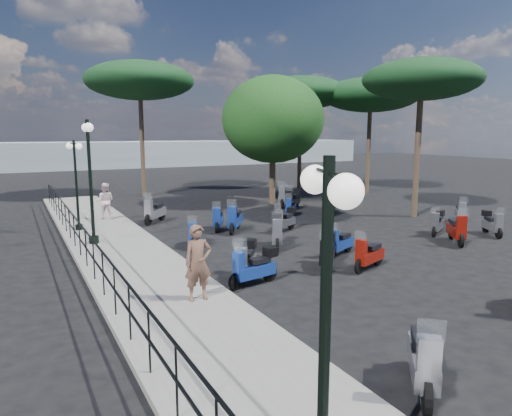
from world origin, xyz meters
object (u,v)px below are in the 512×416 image
lamp_post_0 (324,346)px  scooter_4 (195,235)px  scooter_27 (461,213)px  broadleaf_tree (273,120)px  scooter_15 (340,243)px  pine_0 (300,93)px  pine_1 (371,95)px  scooter_11 (218,220)px  pine_2 (140,81)px  scooter_16 (285,220)px  scooter_9 (277,233)px  scooter_26 (492,224)px  scooter_21 (457,230)px  scooter_29 (345,199)px  scooter_14 (369,255)px  scooter_2 (245,263)px  scooter_8 (327,253)px  scooter_23 (283,198)px  scooter_1 (424,362)px  scooter_20 (437,224)px  scooter_22 (291,208)px  scooter_5 (155,212)px  scooter_3 (254,268)px  scooter_10 (235,220)px  scooter_17 (293,200)px  lamp_post_1 (90,174)px  pine_3 (421,80)px  pedestrian_far (105,201)px  woman (198,263)px  lamp_post_2 (76,179)px

lamp_post_0 → scooter_4: 12.76m
scooter_27 → broadleaf_tree: size_ratio=0.18×
scooter_15 → pine_0: bearing=-51.6°
pine_1 → scooter_15: bearing=-134.8°
scooter_11 → scooter_15: bearing=139.3°
pine_0 → pine_2: size_ratio=0.92×
scooter_16 → scooter_9: bearing=114.9°
scooter_26 → scooter_27: bearing=-84.9°
scooter_21 → scooter_29: 8.69m
scooter_14 → scooter_27: scooter_27 is taller
scooter_15 → pine_0: pine_0 is taller
scooter_14 → broadleaf_tree: broadleaf_tree is taller
scooter_2 → scooter_8: (2.66, -0.16, -0.02)m
scooter_15 → scooter_23: scooter_23 is taller
scooter_16 → scooter_26: (6.83, -4.53, -0.01)m
scooter_1 → scooter_23: (7.62, 16.58, 0.01)m
scooter_20 → scooter_8: bearing=74.1°
scooter_15 → scooter_22: bearing=-42.5°
scooter_5 → scooter_26: 14.15m
scooter_1 → scooter_3: size_ratio=0.92×
scooter_5 → scooter_22: (6.38, -1.36, -0.09)m
scooter_10 → scooter_17: bearing=-107.8°
scooter_23 → scooter_20: bearing=137.0°
pine_0 → scooter_16: bearing=-126.2°
broadleaf_tree → scooter_5: bearing=-161.7°
scooter_1 → scooter_26: scooter_1 is taller
scooter_15 → scooter_26: scooter_26 is taller
scooter_8 → lamp_post_1: bearing=-2.0°
scooter_1 → pine_3: (11.70, 11.02, 5.93)m
pine_3 → pine_0: bearing=88.2°
pedestrian_far → scooter_27: (14.05, -7.79, -0.53)m
scooter_10 → scooter_26: scooter_10 is taller
woman → scooter_21: 10.64m
scooter_27 → scooter_29: 6.21m
scooter_5 → scooter_15: size_ratio=1.01×
scooter_8 → scooter_15: scooter_8 is taller
pine_2 → pine_3: size_ratio=1.14×
scooter_1 → pine_0: pine_0 is taller
scooter_26 → pine_0: bearing=-62.7°
scooter_3 → scooter_11: scooter_11 is taller
scooter_20 → pine_0: bearing=-40.6°
scooter_21 → pine_1: size_ratio=0.20×
lamp_post_1 → scooter_22: size_ratio=3.67×
scooter_2 → scooter_3: (0.01, -0.49, -0.03)m
lamp_post_2 → scooter_1: bearing=-96.8°
scooter_14 → scooter_26: 7.59m
pedestrian_far → pine_3: pine_3 is taller
scooter_27 → scooter_29: bearing=-28.8°
scooter_21 → scooter_26: 2.41m
woman → scooter_14: size_ratio=1.17×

